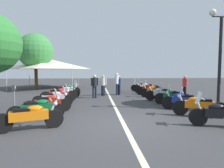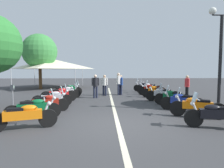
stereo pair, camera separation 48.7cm
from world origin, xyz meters
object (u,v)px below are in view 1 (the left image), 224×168
(motorcycle_right_row_5, at_px, (154,91))
(bystander_0, at_px, (95,84))
(motorcycle_right_row_6, at_px, (149,89))
(motorcycle_right_row_3, at_px, (172,96))
(motorcycle_right_row_8, at_px, (142,86))
(bystander_3, at_px, (103,84))
(bystander_1, at_px, (117,82))
(roadside_tree_0, at_px, (35,51))
(motorcycle_left_row_4, at_px, (59,94))
(parking_meter, at_px, (14,94))
(motorcycle_right_row_7, at_px, (147,88))
(motorcycle_left_row_3, at_px, (54,98))
(street_lamp_twin_globe, at_px, (221,42))
(event_tent, at_px, (48,64))
(motorcycle_left_row_6, at_px, (67,90))
(motorcycle_right_row_4, at_px, (162,94))
(motorcycle_right_row_2, at_px, (183,100))
(motorcycle_left_row_0, at_px, (30,116))
(bystander_4, at_px, (119,83))
(motorcycle_left_row_5, at_px, (65,92))
(motorcycle_left_row_1, at_px, (38,108))
(bystander_2, at_px, (185,85))
(motorcycle_right_row_1, at_px, (199,105))
(motorcycle_right_row_0, at_px, (221,114))

(motorcycle_right_row_5, distance_m, bystander_0, 4.27)
(motorcycle_right_row_6, bearing_deg, motorcycle_right_row_3, 111.71)
(motorcycle_right_row_8, relative_size, bystander_3, 1.30)
(bystander_1, relative_size, roadside_tree_0, 0.31)
(motorcycle_left_row_4, distance_m, parking_meter, 3.47)
(motorcycle_right_row_7, bearing_deg, motorcycle_left_row_3, 55.12)
(roadside_tree_0, bearing_deg, motorcycle_right_row_5, -122.74)
(street_lamp_twin_globe, relative_size, event_tent, 0.71)
(motorcycle_left_row_6, distance_m, motorcycle_right_row_4, 6.90)
(motorcycle_right_row_2, distance_m, bystander_0, 6.13)
(motorcycle_left_row_0, relative_size, roadside_tree_0, 0.37)
(motorcycle_right_row_7, relative_size, roadside_tree_0, 0.39)
(motorcycle_right_row_8, height_order, bystander_4, bystander_4)
(motorcycle_right_row_2, bearing_deg, motorcycle_right_row_3, -67.59)
(motorcycle_right_row_3, bearing_deg, motorcycle_right_row_8, -65.30)
(event_tent, bearing_deg, motorcycle_right_row_4, -135.62)
(motorcycle_left_row_3, height_order, street_lamp_twin_globe, street_lamp_twin_globe)
(motorcycle_right_row_7, height_order, bystander_1, bystander_1)
(motorcycle_left_row_5, distance_m, bystander_1, 4.17)
(bystander_4, bearing_deg, roadside_tree_0, 123.68)
(motorcycle_left_row_1, height_order, motorcycle_right_row_7, motorcycle_right_row_7)
(street_lamp_twin_globe, xyz_separation_m, parking_meter, (0.00, 9.43, -2.37))
(motorcycle_right_row_4, bearing_deg, motorcycle_left_row_1, 49.34)
(bystander_1, relative_size, bystander_2, 1.10)
(motorcycle_left_row_4, height_order, bystander_3, bystander_3)
(motorcycle_right_row_7, height_order, bystander_2, bystander_2)
(motorcycle_left_row_3, relative_size, bystander_4, 1.31)
(motorcycle_right_row_5, distance_m, roadside_tree_0, 12.58)
(motorcycle_right_row_3, bearing_deg, motorcycle_right_row_7, -65.81)
(motorcycle_left_row_4, relative_size, motorcycle_left_row_5, 1.02)
(motorcycle_right_row_7, bearing_deg, motorcycle_left_row_6, 26.73)
(motorcycle_left_row_6, bearing_deg, roadside_tree_0, 107.08)
(street_lamp_twin_globe, xyz_separation_m, bystander_1, (6.23, 4.22, -2.25))
(motorcycle_left_row_3, height_order, motorcycle_right_row_7, motorcycle_right_row_7)
(parking_meter, xyz_separation_m, bystander_0, (4.61, -3.47, 0.06))
(motorcycle_left_row_3, bearing_deg, motorcycle_right_row_7, 24.56)
(street_lamp_twin_globe, xyz_separation_m, event_tent, (12.65, 11.12, -0.62))
(motorcycle_right_row_2, height_order, motorcycle_right_row_4, motorcycle_right_row_2)
(motorcycle_left_row_3, height_order, motorcycle_right_row_2, motorcycle_right_row_2)
(street_lamp_twin_globe, bearing_deg, motorcycle_right_row_4, 29.35)
(street_lamp_twin_globe, bearing_deg, motorcycle_left_row_3, 78.87)
(motorcycle_right_row_5, height_order, motorcycle_right_row_8, motorcycle_right_row_5)
(motorcycle_right_row_1, bearing_deg, bystander_2, -86.17)
(motorcycle_right_row_0, xyz_separation_m, motorcycle_right_row_4, (5.52, 0.10, 0.00))
(motorcycle_left_row_1, height_order, motorcycle_right_row_1, motorcycle_right_row_1)
(bystander_2, bearing_deg, motorcycle_right_row_6, 143.34)
(motorcycle_right_row_1, height_order, bystander_4, bystander_4)
(motorcycle_left_row_6, distance_m, motorcycle_right_row_7, 6.61)
(motorcycle_right_row_8, height_order, bystander_0, bystander_0)
(motorcycle_right_row_4, height_order, bystander_4, bystander_4)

